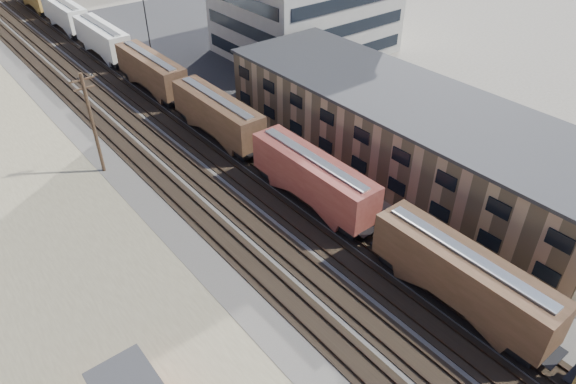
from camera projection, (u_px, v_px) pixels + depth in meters
ballast_bed at (148, 116)px, 59.11m from camera, size 18.00×200.00×0.06m
asphalt_lot at (375, 108)px, 60.81m from camera, size 26.00×120.00×0.04m
rail_tracks at (143, 117)px, 58.78m from camera, size 11.40×200.00×0.24m
freight_train at (181, 90)px, 58.35m from camera, size 3.00×119.74×4.46m
warehouse at (405, 130)px, 48.77m from camera, size 12.40×40.40×7.25m
utility_pole_north at (92, 122)px, 46.64m from camera, size 2.20×0.32×10.00m
radio_mast at (144, 7)px, 63.25m from camera, size 1.20×0.16×18.00m
parked_car_blue at (337, 71)px, 68.34m from camera, size 5.31×4.18×1.34m
parked_car_far at (376, 59)px, 71.87m from camera, size 1.85×4.41×1.49m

